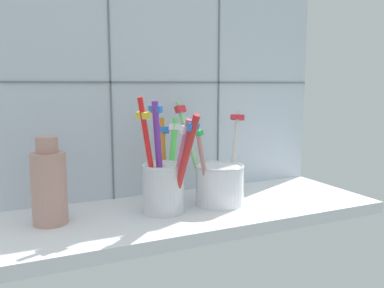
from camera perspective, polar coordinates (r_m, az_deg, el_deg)
counter_slab at (r=68.61cm, az=0.08°, el=-9.81°), size 64.00×22.00×2.00cm
tile_wall_back at (r=76.24cm, az=-3.75°, el=8.42°), size 64.00×2.20×45.00cm
toothbrush_cup_left at (r=65.15cm, az=-3.96°, el=-5.20°), size 9.78×15.69×18.67cm
toothbrush_cup_right at (r=69.79cm, az=3.77°, el=-5.30°), size 12.98×12.11×17.59cm
ceramic_vase at (r=62.93cm, az=-19.58°, el=-5.53°), size 5.12×5.12×12.99cm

